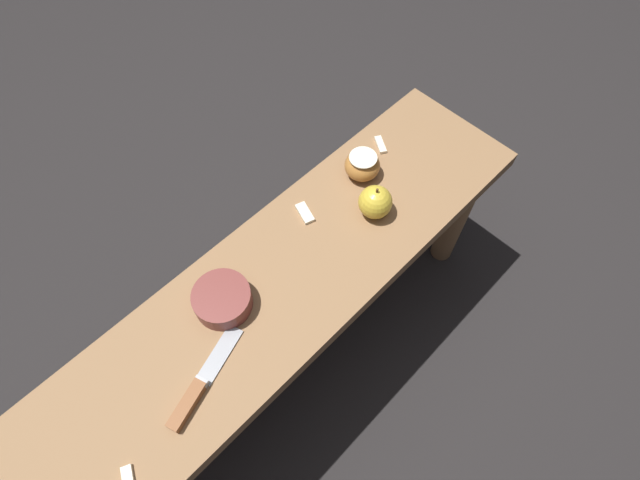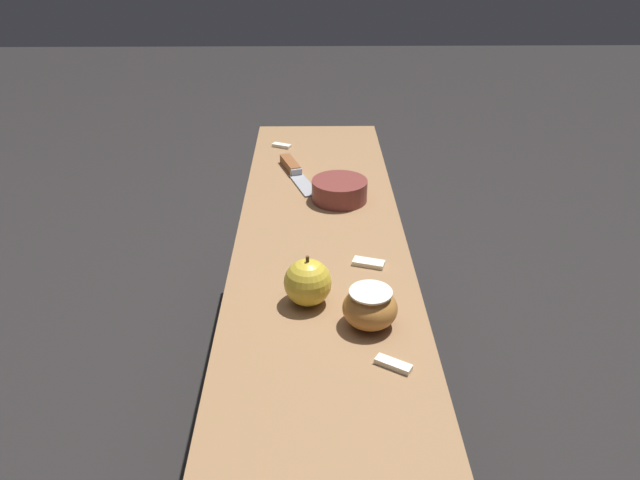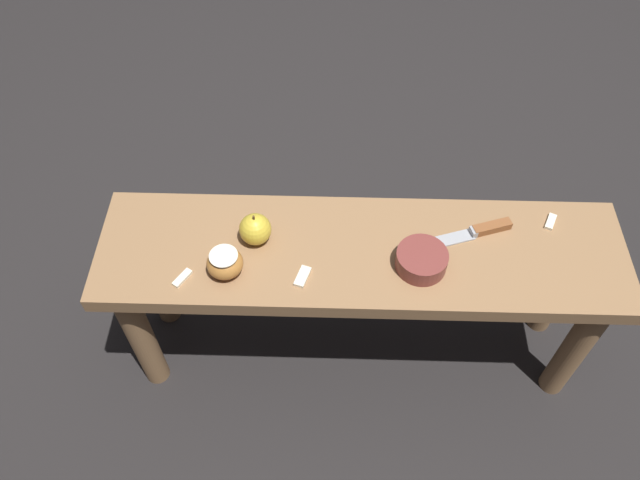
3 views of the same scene
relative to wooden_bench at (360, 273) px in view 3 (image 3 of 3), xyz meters
The scene contains 9 objects.
ground_plane 0.38m from the wooden_bench, ahead, with size 8.00×8.00×0.00m, color black.
wooden_bench is the anchor object (origin of this frame).
knife 0.30m from the wooden_bench, 168.38° to the right, with size 0.21×0.09×0.02m.
apple_whole 0.28m from the wooden_bench, ahead, with size 0.07×0.07×0.08m.
apple_cut 0.34m from the wooden_bench, 12.60° to the left, with size 0.08×0.08×0.06m.
apple_slice_near_knife 0.47m from the wooden_bench, 168.44° to the right, with size 0.04×0.05×0.01m.
apple_slice_center 0.18m from the wooden_bench, 31.37° to the left, with size 0.04×0.06×0.01m.
apple_slice_near_bowl 0.42m from the wooden_bench, 13.06° to the left, with size 0.04×0.05×0.01m.
bowl 0.18m from the wooden_bench, 162.30° to the left, with size 0.12×0.12×0.04m.
Camera 3 is at (0.07, 0.85, 1.63)m, focal length 35.00 mm.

